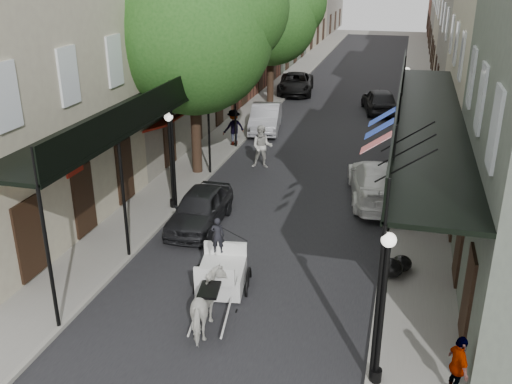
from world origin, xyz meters
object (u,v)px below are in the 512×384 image
Objects in this scene: lamppost_right_near at (382,308)px; carriage at (223,253)px; lamppost_right_far at (404,101)px; tree_far at (277,13)px; car_right_near at (378,182)px; tree_near at (202,25)px; pedestrian_sidewalk_right at (458,366)px; car_left_far at (296,84)px; car_right_far at (380,100)px; pedestrian_walking at (262,147)px; horse at (209,305)px; car_left_mid at (266,118)px; lamppost_left at (171,159)px; car_left_near at (200,208)px; pedestrian_sidewalk_left at (234,127)px.

lamppost_right_near is 1.46× the size of carriage.
tree_far is at bearing 143.49° from lamppost_right_far.
tree_near is at bearing -17.83° from car_right_near.
lamppost_right_near is 2.51× the size of pedestrian_sidewalk_right.
car_right_far reaches higher than car_left_far.
lamppost_right_near is at bearing -75.26° from pedestrian_walking.
horse is 2.37m from carriage.
car_left_mid is (-7.44, -0.36, -1.31)m from lamppost_right_far.
tree_far is 4.29× the size of pedestrian_walking.
car_right_near is at bearing 21.72° from lamppost_left.
pedestrian_sidewalk_right is 0.33× the size of car_left_mid.
car_left_mid is (-7.44, 19.64, -1.31)m from lamppost_right_near.
horse is (3.90, -7.00, -1.29)m from lamppost_left.
lamppost_right_near is 0.92× the size of car_left_near.
car_left_near is (1.60, -5.29, -5.80)m from tree_near.
carriage is (3.68, -22.84, -4.85)m from tree_far.
car_left_near is (-8.40, 6.89, -0.17)m from pedestrian_sidewalk_right.
car_left_mid is at bearing -95.58° from car_left_far.
carriage is 4.10m from car_left_near.
lamppost_right_far is 2.51× the size of pedestrian_sidewalk_right.
pedestrian_walking reaches higher than car_right_far.
tree_far is 20.03m from car_left_near.
car_right_far is (-0.83, 14.52, -0.01)m from car_right_near.
lamppost_left reaches higher than car_right_near.
tree_near reaches higher than car_left_mid.
car_right_far is at bearing -105.53° from horse.
lamppost_right_near reaches higher than car_left_far.
car_left_mid is (-0.74, 12.75, 0.05)m from car_left_near.
tree_near is 16.02m from car_right_far.
carriage reaches higher than car_left_near.
horse is (4.00, -11.18, -5.73)m from tree_near.
tree_far is at bearing -107.44° from car_left_far.
carriage is at bearing -80.86° from tree_far.
lamppost_left is 2.51× the size of pedestrian_sidewalk_right.
pedestrian_sidewalk_right is at bearing 77.47° from pedestrian_sidewalk_left.
pedestrian_sidewalk_left is (-2.20, 2.74, 0.03)m from pedestrian_walking.
pedestrian_sidewalk_left is at bearing 96.61° from carriage.
carriage is at bearing 144.47° from lamppost_right_near.
tree_far is 1.89× the size of car_right_far.
tree_far is 11.05m from lamppost_right_far.
lamppost_left is 1.46× the size of carriage.
pedestrian_sidewalk_right reaches higher than car_left_mid.
car_right_near is (-0.67, 11.00, -1.27)m from lamppost_right_near.
pedestrian_walking is 15.65m from pedestrian_sidewalk_right.
car_left_mid is 0.83× the size of car_right_near.
car_left_near is 0.78× the size of car_left_far.
pedestrian_walking is at bearing 32.30° from tree_near.
car_left_mid reaches higher than car_left_near.
horse is 0.98× the size of pedestrian_sidewalk_left.
lamppost_right_near is 14.91m from pedestrian_walking.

